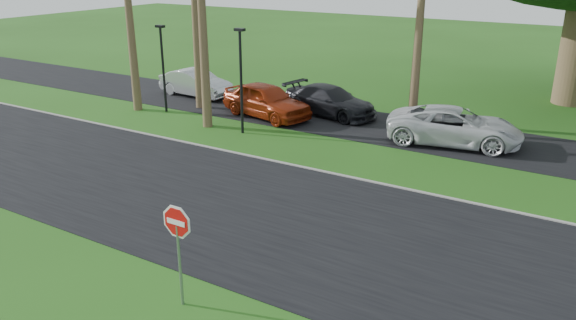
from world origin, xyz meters
The scene contains 11 objects.
ground centered at (0.00, 0.00, 0.00)m, with size 120.00×120.00×0.00m, color #204B12.
road centered at (0.00, 2.00, 0.01)m, with size 120.00×8.00×0.02m, color black.
parking_strip centered at (0.00, 12.50, 0.01)m, with size 120.00×5.00×0.02m, color black.
curb centered at (0.00, 6.05, 0.03)m, with size 120.00×0.12×0.06m, color gray.
stop_sign_near centered at (0.50, -3.00, 1.77)m, with size 1.05×0.07×2.62m.
streetlight_left centered at (-11.50, 9.50, 2.50)m, with size 0.45×0.25×4.34m.
streetlight_right centered at (-6.00, 8.50, 2.65)m, with size 0.45×0.25×4.64m.
car_silver centered at (-12.30, 12.85, 0.74)m, with size 1.56×4.47×1.47m, color #B1B4B9.
car_red centered at (-6.50, 11.25, 0.84)m, with size 1.97×4.90×1.67m, color maroon.
car_dark centered at (-3.99, 13.17, 0.72)m, with size 2.02×4.96×1.44m, color black.
car_minivan centered at (2.58, 11.83, 0.77)m, with size 2.56×5.55×1.54m, color silver.
Camera 1 is at (8.25, -11.16, 7.57)m, focal length 35.00 mm.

